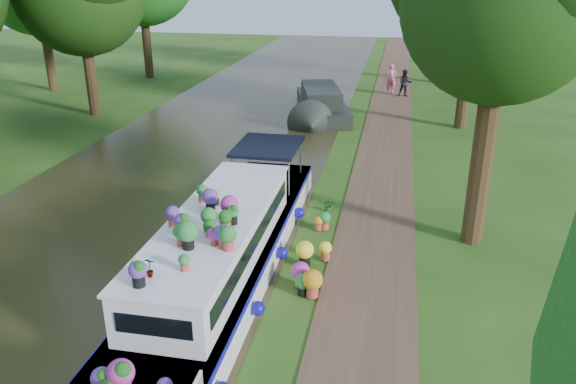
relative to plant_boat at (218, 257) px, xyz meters
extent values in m
plane|color=#275014|center=(2.25, 0.72, -0.85)|extent=(100.00, 100.00, 0.00)
cube|color=#2D2913|center=(-3.75, 0.72, -0.84)|extent=(10.00, 100.00, 0.02)
cube|color=brown|center=(3.45, 0.72, -0.84)|extent=(2.20, 100.00, 0.03)
cube|color=white|center=(0.00, 0.85, -0.46)|extent=(2.20, 12.00, 0.75)
cube|color=#110E88|center=(0.00, 0.85, -0.14)|extent=(2.24, 12.04, 0.12)
cube|color=white|center=(0.00, 0.05, 0.44)|extent=(1.80, 7.00, 1.05)
cube|color=white|center=(0.00, 0.05, 1.00)|extent=(1.90, 7.10, 0.06)
cube|color=black|center=(0.91, 0.05, 0.52)|extent=(0.03, 6.40, 0.38)
cube|color=black|center=(-0.91, 0.05, 0.52)|extent=(0.03, 6.40, 0.38)
cube|color=black|center=(0.00, 5.15, 1.07)|extent=(1.90, 2.40, 0.10)
imported|color=#165517|center=(-0.32, -2.73, 1.22)|extent=(0.22, 0.16, 0.39)
imported|color=#165517|center=(0.39, -0.35, 1.24)|extent=(0.32, 0.32, 0.43)
cylinder|color=#312110|center=(6.05, 3.72, 1.42)|extent=(0.56, 0.56, 4.55)
sphere|color=black|center=(6.05, 3.72, 5.38)|extent=(4.80, 4.80, 4.80)
cylinder|color=#312110|center=(6.75, 15.72, 1.07)|extent=(0.56, 0.56, 3.85)
cylinder|color=#312110|center=(6.25, 26.72, 1.25)|extent=(0.56, 0.56, 4.20)
cylinder|color=#312110|center=(-11.25, 14.72, 1.07)|extent=(0.56, 0.56, 3.85)
cylinder|color=#312110|center=(-12.75, 24.72, 1.33)|extent=(0.56, 0.56, 4.38)
cylinder|color=#312110|center=(-16.75, 19.72, 1.25)|extent=(0.56, 0.56, 4.20)
cube|color=black|center=(0.03, 17.20, -0.50)|extent=(3.69, 7.00, 0.67)
cube|color=black|center=(0.03, 16.64, 0.23)|extent=(2.57, 4.19, 0.78)
imported|color=pink|center=(3.36, 22.57, 0.03)|extent=(0.72, 0.57, 1.71)
imported|color=black|center=(4.15, 21.91, -0.06)|extent=(0.79, 0.65, 1.53)
imported|color=#1B5B1B|center=(1.94, 4.96, -0.67)|extent=(0.42, 0.39, 0.37)
camera|label=1|loc=(3.78, -10.82, 6.20)|focal=35.00mm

